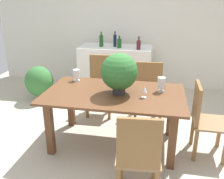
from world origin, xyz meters
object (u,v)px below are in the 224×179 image
object	(u,v)px
dining_table	(114,102)
crystal_vase_center_near	(76,74)
flower_centerpiece	(119,72)
chair_foot_end	(203,116)
wine_bottle_dark	(115,41)
wine_bottle_amber	(139,45)
crystal_vase_left	(161,83)
wine_bottle_clear	(119,43)
kitchen_counter	(116,70)
chair_far_right	(149,87)
chair_far_left	(101,82)
chair_near_right	(138,154)
wine_glass	(144,90)
potted_plant_floor	(39,82)
wine_bottle_tall	(101,41)

from	to	relation	value
dining_table	crystal_vase_center_near	world-z (taller)	crystal_vase_center_near
flower_centerpiece	chair_foot_end	bearing A→B (deg)	0.52
wine_bottle_dark	wine_bottle_amber	xyz separation A→B (m)	(0.49, -0.19, -0.03)
flower_centerpiece	wine_bottle_amber	distance (m)	1.72
crystal_vase_left	wine_bottle_clear	xyz separation A→B (m)	(-0.83, 1.63, 0.21)
chair_foot_end	kitchen_counter	distance (m)	2.41
dining_table	chair_far_right	size ratio (longest dim) A/B	1.97
chair_far_left	chair_far_right	distance (m)	0.81
chair_near_right	kitchen_counter	xyz separation A→B (m)	(-0.75, 2.87, -0.04)
wine_glass	wine_bottle_amber	bearing A→B (deg)	97.90
chair_far_left	chair_foot_end	bearing A→B (deg)	-34.30
crystal_vase_center_near	wine_bottle_dark	size ratio (longest dim) A/B	0.57
wine_bottle_amber	wine_bottle_clear	bearing A→B (deg)	167.35
wine_glass	chair_foot_end	bearing A→B (deg)	6.80
chair_far_left	potted_plant_floor	bearing A→B (deg)	164.15
crystal_vase_center_near	potted_plant_floor	xyz separation A→B (m)	(-1.09, 0.90, -0.50)
kitchen_counter	wine_bottle_tall	world-z (taller)	wine_bottle_tall
chair_far_right	wine_bottle_dark	world-z (taller)	wine_bottle_dark
crystal_vase_center_near	dining_table	bearing A→B (deg)	-30.28
crystal_vase_left	wine_bottle_clear	size ratio (longest dim) A/B	0.84
chair_far_left	crystal_vase_left	xyz separation A→B (m)	(1.01, -0.80, 0.32)
wine_bottle_clear	flower_centerpiece	bearing A→B (deg)	-80.48
kitchen_counter	wine_bottle_dark	distance (m)	0.62
chair_far_left	wine_bottle_clear	world-z (taller)	wine_bottle_clear
flower_centerpiece	potted_plant_floor	bearing A→B (deg)	144.50
chair_near_right	kitchen_counter	bearing A→B (deg)	-80.18
crystal_vase_left	wine_glass	world-z (taller)	crystal_vase_left
wine_bottle_clear	potted_plant_floor	distance (m)	1.74
wine_bottle_amber	potted_plant_floor	xyz separation A→B (m)	(-1.87, -0.44, -0.72)
wine_bottle_amber	chair_near_right	bearing A→B (deg)	-84.14
crystal_vase_left	wine_bottle_amber	size ratio (longest dim) A/B	0.79
chair_far_left	dining_table	bearing A→B (deg)	-69.27
chair_foot_end	chair_far_left	bearing A→B (deg)	58.67
chair_far_right	wine_bottle_clear	size ratio (longest dim) A/B	3.96
chair_far_left	wine_bottle_tall	distance (m)	1.08
dining_table	crystal_vase_left	size ratio (longest dim) A/B	9.34
chair_far_right	wine_bottle_tall	size ratio (longest dim) A/B	3.19
chair_far_left	wine_glass	xyz separation A→B (m)	(0.80, -1.05, 0.31)
wine_bottle_amber	potted_plant_floor	distance (m)	2.05
wine_glass	potted_plant_floor	world-z (taller)	wine_glass
chair_far_right	potted_plant_floor	bearing A→B (deg)	167.33
chair_foot_end	crystal_vase_center_near	distance (m)	1.84
dining_table	chair_far_left	world-z (taller)	chair_far_left
wine_bottle_clear	wine_glass	bearing A→B (deg)	-71.47
chair_near_right	flower_centerpiece	world-z (taller)	flower_centerpiece
chair_far_left	flower_centerpiece	bearing A→B (deg)	-66.38
chair_far_left	kitchen_counter	xyz separation A→B (m)	(0.08, 0.95, -0.06)
crystal_vase_center_near	wine_glass	xyz separation A→B (m)	(1.03, -0.46, 0.00)
crystal_vase_center_near	potted_plant_floor	bearing A→B (deg)	140.58
dining_table	chair_foot_end	distance (m)	1.14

